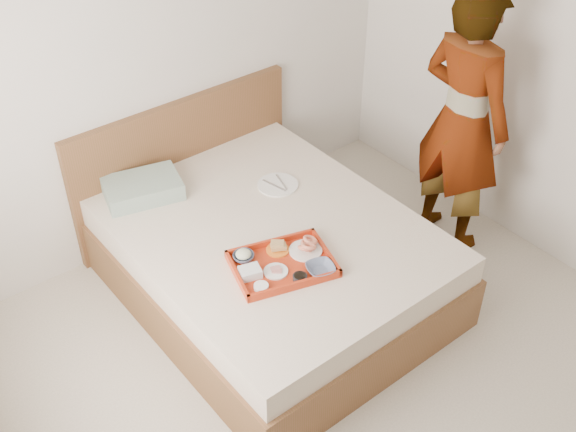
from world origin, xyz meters
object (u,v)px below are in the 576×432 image
Objects in this scene: tray at (282,264)px; person at (463,121)px; dinner_plate at (278,185)px; bed at (272,261)px.

person is (1.47, 0.04, 0.35)m from tray.
tray is 1.51m from person.
dinner_plate is 0.15× the size of person.
dinner_plate is (0.46, 0.63, -0.02)m from tray.
person is at bearing 18.30° from tray.
bed is 1.48m from person.
bed is at bearing 79.63° from tray.
person reaches higher than tray.
tray is at bearing -126.06° from dinner_plate.
dinner_plate is at bearing 59.19° from person.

